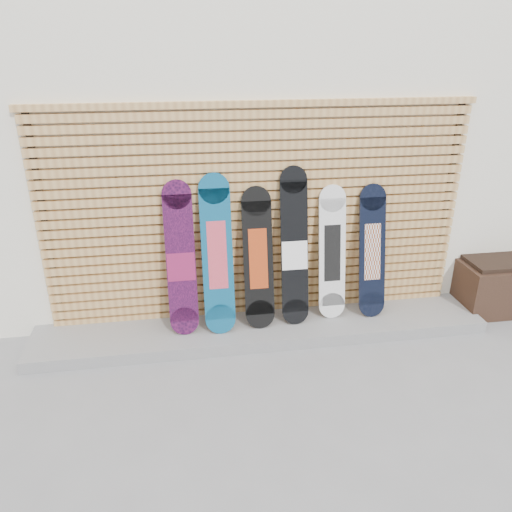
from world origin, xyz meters
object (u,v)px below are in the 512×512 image
object	(u,v)px
snowboard_4	(332,253)
snowboard_0	(181,260)
snowboard_1	(217,255)
snowboard_2	(258,259)
snowboard_3	(294,249)
snowboard_5	(372,252)

from	to	relation	value
snowboard_4	snowboard_0	bearing A→B (deg)	-178.27
snowboard_0	snowboard_1	distance (m)	0.35
snowboard_0	snowboard_4	size ratio (longest dim) A/B	1.08
snowboard_2	snowboard_4	size ratio (longest dim) A/B	1.01
snowboard_3	snowboard_4	size ratio (longest dim) A/B	1.15
snowboard_4	snowboard_5	world-z (taller)	snowboard_4
snowboard_1	snowboard_5	xyz separation A→B (m)	(1.59, 0.04, -0.09)
snowboard_1	snowboard_2	bearing A→B (deg)	2.45
snowboard_4	snowboard_2	bearing A→B (deg)	-176.72
snowboard_0	snowboard_2	world-z (taller)	snowboard_0
snowboard_0	snowboard_2	size ratio (longest dim) A/B	1.07
snowboard_5	snowboard_3	bearing A→B (deg)	-179.11
snowboard_3	snowboard_4	xyz separation A→B (m)	(0.40, 0.03, -0.09)
snowboard_3	snowboard_5	distance (m)	0.83
snowboard_1	snowboard_2	world-z (taller)	snowboard_1
snowboard_0	snowboard_5	distance (m)	1.95
snowboard_0	snowboard_4	world-z (taller)	snowboard_0
snowboard_2	snowboard_4	world-z (taller)	snowboard_2
snowboard_0	snowboard_3	world-z (taller)	snowboard_3
snowboard_4	snowboard_3	bearing A→B (deg)	-175.05
snowboard_0	snowboard_1	xyz separation A→B (m)	(0.35, -0.02, 0.04)
snowboard_4	snowboard_5	distance (m)	0.42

